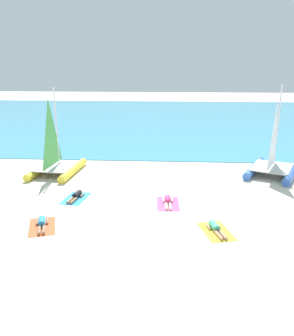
% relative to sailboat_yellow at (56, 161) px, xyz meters
% --- Properties ---
extents(ground_plane, '(120.00, 120.00, 0.00)m').
position_rel_sailboat_yellow_xyz_m(ground_plane, '(5.97, 2.99, -0.80)').
color(ground_plane, beige).
extents(ocean_water, '(120.00, 40.00, 0.05)m').
position_rel_sailboat_yellow_xyz_m(ocean_water, '(5.97, 23.23, -0.78)').
color(ocean_water, teal).
rests_on(ocean_water, ground).
extents(sailboat_yellow, '(2.98, 4.33, 5.38)m').
position_rel_sailboat_yellow_xyz_m(sailboat_yellow, '(0.00, 0.00, 0.00)').
color(sailboat_yellow, yellow).
rests_on(sailboat_yellow, ground).
extents(sailboat_blue, '(4.28, 5.05, 5.61)m').
position_rel_sailboat_yellow_xyz_m(sailboat_blue, '(13.69, 0.62, 0.03)').
color(sailboat_blue, blue).
rests_on(sailboat_blue, ground).
extents(towel_leftmost, '(1.63, 2.15, 0.01)m').
position_rel_sailboat_yellow_xyz_m(towel_leftmost, '(1.72, -7.56, -0.80)').
color(towel_leftmost, '#EA5933').
rests_on(towel_leftmost, ground).
extents(sunbather_leftmost, '(0.84, 1.54, 0.30)m').
position_rel_sailboat_yellow_xyz_m(sunbather_leftmost, '(1.70, -7.50, -0.67)').
color(sunbather_leftmost, '#268CCC').
rests_on(sunbather_leftmost, towel_leftmost).
extents(towel_center_left, '(1.37, 2.04, 0.01)m').
position_rel_sailboat_yellow_xyz_m(towel_center_left, '(2.34, -4.20, -0.80)').
color(towel_center_left, '#338CD8').
rests_on(towel_center_left, ground).
extents(sunbather_center_left, '(0.63, 1.57, 0.30)m').
position_rel_sailboat_yellow_xyz_m(sunbather_center_left, '(2.35, -4.13, -0.67)').
color(sunbather_center_left, black).
rests_on(sunbather_center_left, towel_center_left).
extents(towel_center_right, '(1.20, 1.95, 0.01)m').
position_rel_sailboat_yellow_xyz_m(towel_center_right, '(7.17, -4.64, -0.80)').
color(towel_center_right, '#D84C99').
rests_on(towel_center_right, ground).
extents(sunbather_center_right, '(0.56, 1.57, 0.30)m').
position_rel_sailboat_yellow_xyz_m(sunbather_center_right, '(7.17, -4.57, -0.67)').
color(sunbather_center_right, '#D83372').
rests_on(sunbather_center_right, towel_center_right).
extents(towel_rightmost, '(1.57, 2.12, 0.01)m').
position_rel_sailboat_yellow_xyz_m(towel_rightmost, '(9.23, -7.54, -0.80)').
color(towel_rightmost, yellow).
rests_on(towel_rightmost, ground).
extents(sunbather_rightmost, '(0.79, 1.55, 0.30)m').
position_rel_sailboat_yellow_xyz_m(sunbather_rightmost, '(9.21, -7.48, -0.67)').
color(sunbather_rightmost, '#3FB28C').
rests_on(sunbather_rightmost, towel_rightmost).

